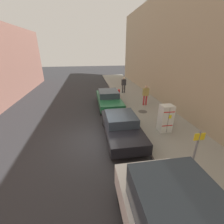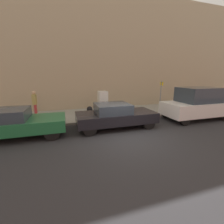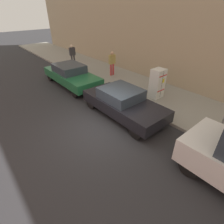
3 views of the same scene
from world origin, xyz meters
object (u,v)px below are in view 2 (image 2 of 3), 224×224
object	(u,v)px
street_sign_post	(161,96)
pedestrian_walking_far	(35,102)
parked_sedan_green	(10,123)
parked_sedan_dark	(115,115)
parked_van_white	(198,104)
trash_bag	(90,109)
discarded_refrigerator	(103,103)

from	to	relation	value
street_sign_post	pedestrian_walking_far	distance (m)	8.68
street_sign_post	pedestrian_walking_far	bearing A→B (deg)	-100.81
pedestrian_walking_far	parked_sedan_green	xyz separation A→B (m)	(3.17, -0.57, -0.46)
pedestrian_walking_far	parked_sedan_green	distance (m)	3.25
street_sign_post	parked_sedan_dark	bearing A→B (deg)	-68.66
parked_sedan_dark	street_sign_post	bearing A→B (deg)	111.34
parked_sedan_dark	parked_van_white	world-z (taller)	parked_van_white
street_sign_post	pedestrian_walking_far	xyz separation A→B (m)	(-1.63, -8.52, -0.30)
trash_bag	parked_sedan_dark	world-z (taller)	parked_sedan_dark
pedestrian_walking_far	parked_sedan_dark	xyz separation A→B (m)	(3.17, 4.58, -0.47)
trash_bag	pedestrian_walking_far	distance (m)	3.79
street_sign_post	pedestrian_walking_far	size ratio (longest dim) A/B	1.34
street_sign_post	parked_sedan_green	xyz separation A→B (m)	(1.54, -9.09, -0.76)
street_sign_post	pedestrian_walking_far	world-z (taller)	street_sign_post
pedestrian_walking_far	parked_sedan_dark	world-z (taller)	pedestrian_walking_far
trash_bag	parked_sedan_dark	distance (m)	3.69
parked_van_white	pedestrian_walking_far	bearing A→B (deg)	-106.93
discarded_refrigerator	pedestrian_walking_far	distance (m)	4.55
pedestrian_walking_far	parked_sedan_dark	bearing A→B (deg)	-102.88
pedestrian_walking_far	parked_van_white	distance (m)	10.88
parked_sedan_green	parked_sedan_dark	distance (m)	5.15
discarded_refrigerator	parked_van_white	size ratio (longest dim) A/B	0.35
pedestrian_walking_far	parked_van_white	size ratio (longest dim) A/B	0.38
parked_sedan_dark	discarded_refrigerator	bearing A→B (deg)	-178.82
parked_sedan_green	parked_sedan_dark	xyz separation A→B (m)	(0.00, 5.15, -0.02)
parked_van_white	street_sign_post	bearing A→B (deg)	-129.30
discarded_refrigerator	pedestrian_walking_far	xyz separation A→B (m)	(-0.46, -4.53, 0.21)
parked_van_white	parked_sedan_dark	bearing A→B (deg)	-90.00
parked_sedan_dark	pedestrian_walking_far	bearing A→B (deg)	-124.66
discarded_refrigerator	pedestrian_walking_far	bearing A→B (deg)	-95.80
discarded_refrigerator	trash_bag	size ratio (longest dim) A/B	3.72
parked_sedan_green	pedestrian_walking_far	bearing A→B (deg)	169.81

